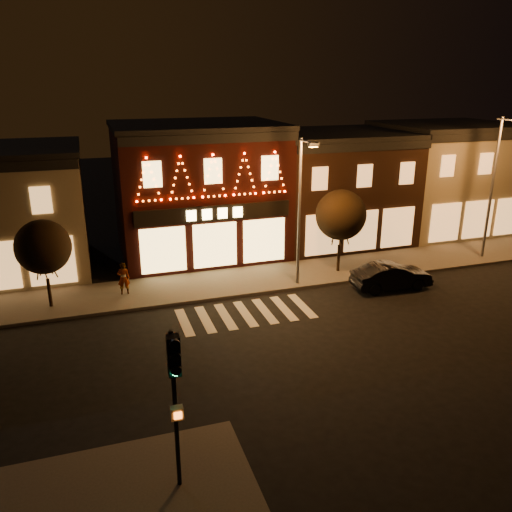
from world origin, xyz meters
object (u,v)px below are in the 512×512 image
pedestrian (124,278)px  traffic_signal_near (175,383)px  streetlamp_mid (301,202)px  dark_sedan (391,276)px

pedestrian → traffic_signal_near: bearing=95.1°
streetlamp_mid → pedestrian: streetlamp_mid is taller
streetlamp_mid → pedestrian: bearing=168.1°
streetlamp_mid → dark_sedan: bearing=-22.3°
streetlamp_mid → dark_sedan: size_ratio=1.82×
traffic_signal_near → dark_sedan: (13.54, 11.04, -2.78)m
traffic_signal_near → dark_sedan: size_ratio=1.10×
traffic_signal_near → dark_sedan: bearing=41.8°
dark_sedan → pedestrian: size_ratio=2.50×
streetlamp_mid → pedestrian: size_ratio=4.54×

